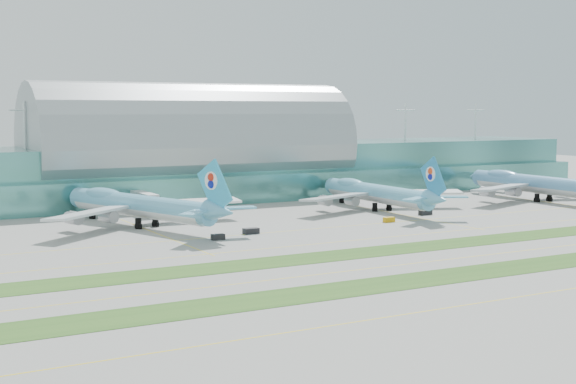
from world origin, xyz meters
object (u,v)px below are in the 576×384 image
terminal (192,161)px  airliner_c (375,192)px  airliner_b (137,204)px  airliner_d (535,183)px

terminal → airliner_c: 73.82m
airliner_c → airliner_b: bearing=-179.0°
terminal → airliner_b: 73.37m
airliner_b → airliner_c: bearing=-18.8°
terminal → airliner_c: bearing=-56.9°
terminal → airliner_d: 126.79m
airliner_b → airliner_d: bearing=-20.6°
terminal → airliner_d: (107.13, -67.37, -7.74)m
airliner_b → airliner_c: size_ratio=1.04×
airliner_b → airliner_d: size_ratio=0.96×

